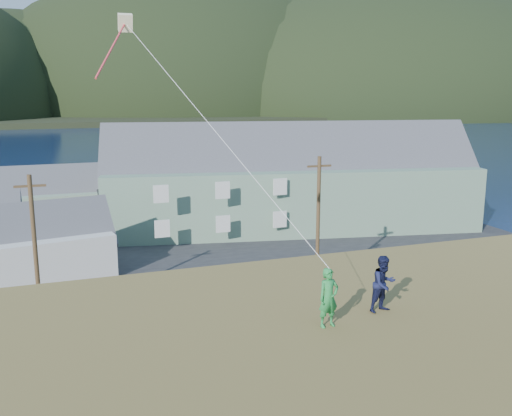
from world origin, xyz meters
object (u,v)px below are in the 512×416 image
Objects in this scene: lodge at (291,180)px; shed_white at (52,242)px; kite_flyer_green at (329,298)px; kite_flyer_navy at (384,284)px; wharf at (29,199)px; shed_palegreen_far at (60,197)px.

lodge is 22.63m from shed_white.
kite_flyer_navy is (1.80, 0.40, 0.01)m from kite_flyer_green.
lodge reaches higher than shed_white.
kite_flyer_green is at bearing -86.65° from shed_white.
wharf is 32.38m from lodge.
lodge reaches higher than wharf.
shed_white is 5.92× the size of kite_flyer_green.
shed_palegreen_far is (0.74, 16.60, 0.21)m from shed_white.
kite_flyer_green reaches higher than shed_white.
shed_white is 5.83× the size of kite_flyer_navy.
kite_flyer_green is (-14.47, -36.69, 3.32)m from lodge.
lodge is at bearing -23.65° from shed_palegreen_far.
wharf is 2.94× the size of shed_white.
shed_palegreen_far reaches higher than shed_white.
kite_flyer_navy is (7.76, -45.18, 5.28)m from shed_palegreen_far.
wharf is 17.44× the size of kite_flyer_green.
shed_palegreen_far is at bearing -74.99° from wharf.
wharf is at bearing 85.51° from shed_white.
shed_white is 16.62m from shed_palegreen_far.
kite_flyer_navy is at bearing 5.37° from kite_flyer_green.
shed_palegreen_far is at bearing 77.79° from shed_white.
kite_flyer_green is 0.98× the size of kite_flyer_navy.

